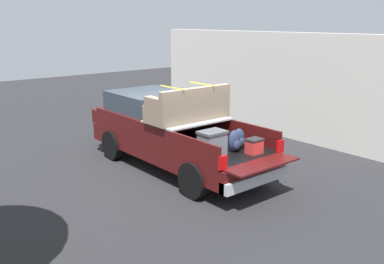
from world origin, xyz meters
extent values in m
plane|color=#262628|center=(0.00, 0.00, 0.00)|extent=(40.00, 40.00, 0.00)
cube|color=#470F0F|center=(0.00, 0.00, 0.62)|extent=(5.50, 1.92, 0.46)
cube|color=black|center=(-1.20, 0.00, 0.87)|extent=(2.80, 1.80, 0.04)
cube|color=#470F0F|center=(-1.20, 0.93, 1.10)|extent=(2.80, 0.06, 0.50)
cube|color=#470F0F|center=(-1.20, -0.93, 1.10)|extent=(2.80, 0.06, 0.50)
cube|color=#470F0F|center=(0.17, 0.00, 1.10)|extent=(0.06, 1.80, 0.50)
cube|color=#470F0F|center=(-2.88, 0.00, 0.87)|extent=(0.55, 1.80, 0.04)
cube|color=#B2B2B7|center=(-0.43, 0.00, 1.37)|extent=(1.25, 1.92, 0.04)
cube|color=#470F0F|center=(1.35, 0.00, 1.10)|extent=(2.30, 1.92, 0.50)
cube|color=#2D3842|center=(1.25, 0.00, 1.61)|extent=(1.94, 1.76, 0.51)
cube|color=#470F0F|center=(2.70, 0.00, 1.04)|extent=(0.40, 1.82, 0.38)
cube|color=#B2B2B7|center=(-2.72, 0.00, 0.51)|extent=(0.24, 1.92, 0.24)
cube|color=red|center=(-2.62, 0.88, 1.03)|extent=(0.06, 0.20, 0.28)
cube|color=red|center=(-2.62, -0.88, 1.03)|extent=(0.06, 0.20, 0.28)
cylinder|color=black|center=(1.75, 0.88, 0.41)|extent=(0.81, 0.30, 0.81)
cylinder|color=black|center=(1.75, -0.88, 0.41)|extent=(0.81, 0.30, 0.81)
cylinder|color=black|center=(-1.75, 0.88, 0.41)|extent=(0.81, 0.30, 0.81)
cylinder|color=black|center=(-1.75, -0.88, 0.41)|extent=(0.81, 0.30, 0.81)
cube|color=slate|center=(-1.77, 0.39, 1.13)|extent=(0.40, 0.55, 0.49)
cube|color=#505359|center=(-1.77, 0.39, 1.40)|extent=(0.44, 0.59, 0.05)
ellipsoid|color=#283351|center=(-1.91, -0.13, 1.13)|extent=(0.20, 0.32, 0.49)
ellipsoid|color=#283351|center=(-2.02, -0.13, 1.06)|extent=(0.09, 0.22, 0.22)
ellipsoid|color=#283351|center=(-1.81, -0.39, 1.12)|extent=(0.20, 0.34, 0.47)
ellipsoid|color=#283351|center=(-1.92, -0.39, 1.05)|extent=(0.09, 0.24, 0.21)
cube|color=red|center=(-2.30, -0.38, 1.04)|extent=(0.26, 0.34, 0.30)
cube|color=#262628|center=(-2.30, -0.38, 1.21)|extent=(0.28, 0.36, 0.04)
cube|color=#84705B|center=(-0.43, 0.00, 1.60)|extent=(0.82, 2.08, 0.42)
cube|color=#84705B|center=(-0.76, 0.00, 2.01)|extent=(0.16, 2.08, 0.40)
cube|color=#84705B|center=(-0.38, 0.94, 1.92)|extent=(0.58, 0.20, 0.22)
cube|color=#84705B|center=(-0.38, -0.94, 1.92)|extent=(0.58, 0.20, 0.22)
cube|color=yellow|center=(-0.43, 0.47, 2.22)|extent=(0.92, 0.03, 0.02)
cube|color=yellow|center=(-0.43, -0.47, 2.22)|extent=(0.92, 0.03, 0.02)
cube|color=silver|center=(1.31, -4.78, 1.69)|extent=(10.12, 0.36, 3.39)
camera|label=1|loc=(-8.41, 6.46, 3.75)|focal=40.11mm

